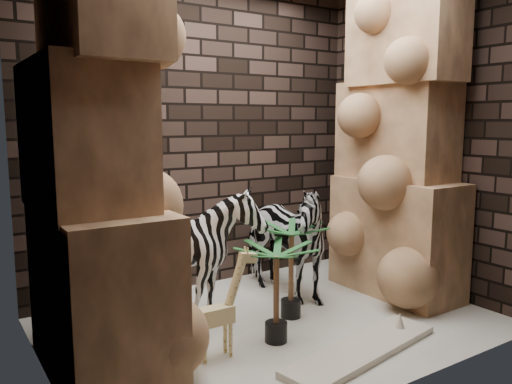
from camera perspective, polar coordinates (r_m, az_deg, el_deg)
floor at (r=4.32m, az=2.12°, el=-14.50°), size 3.50×3.50×0.00m
wall_back at (r=5.06m, az=-6.06°, el=6.24°), size 3.50×0.00×3.50m
wall_front at (r=3.06m, az=15.99°, el=4.87°), size 3.50×0.00×3.50m
wall_left at (r=3.30m, az=-23.46°, el=4.72°), size 0.00×3.00×3.00m
wall_right at (r=5.20m, az=18.22°, el=5.93°), size 0.00×3.00×3.00m
rock_pillar_left at (r=3.38m, az=-17.58°, el=5.07°), size 0.68×1.30×3.00m
rock_pillar_right at (r=4.95m, az=15.82°, el=5.95°), size 0.58×1.25×3.00m
zebra_right at (r=4.75m, az=2.64°, el=-4.26°), size 0.65×1.12×1.29m
zebra_left at (r=4.26m, az=-7.35°, el=-7.56°), size 0.93×1.14×1.03m
giraffe_toy at (r=3.61m, az=-4.65°, el=-12.44°), size 0.41×0.14×0.78m
palm_front at (r=4.32m, az=3.96°, el=-8.75°), size 0.36×0.36×0.82m
palm_back at (r=3.86m, az=2.29°, el=-11.24°), size 0.36×0.36×0.76m
surfboard at (r=3.88m, az=11.81°, el=-16.95°), size 1.45×0.59×0.05m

